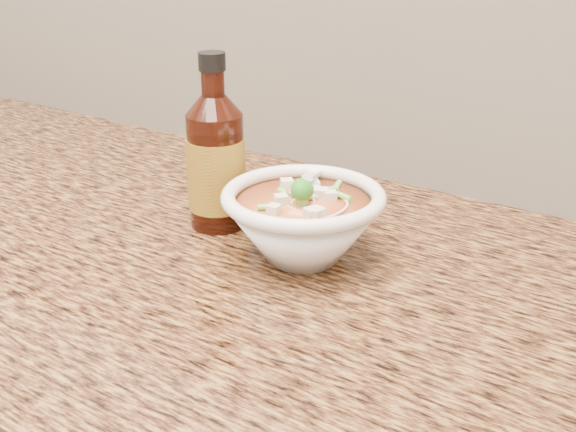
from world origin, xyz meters
The scene contains 3 objects.
counter_slab centered at (0.00, 1.68, 0.88)m, with size 4.00×0.68×0.04m, color olive.
soup_bowl centered at (0.10, 1.70, 0.94)m, with size 0.18×0.20×0.10m.
hot_sauce_bottle centered at (-0.04, 1.72, 0.98)m, with size 0.09×0.09×0.21m.
Camera 1 is at (0.48, 1.09, 1.26)m, focal length 45.00 mm.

